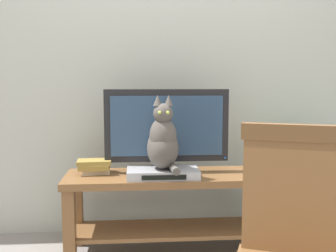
{
  "coord_description": "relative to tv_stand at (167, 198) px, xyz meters",
  "views": [
    {
      "loc": [
        -0.2,
        -1.82,
        1.1
      ],
      "look_at": [
        -0.01,
        0.56,
        0.82
      ],
      "focal_mm": 42.34,
      "sensor_mm": 36.0,
      "label": 1
    }
  ],
  "objects": [
    {
      "name": "cat",
      "position": [
        -0.03,
        -0.09,
        0.38
      ],
      "size": [
        0.19,
        0.32,
        0.45
      ],
      "color": "#514C47",
      "rests_on": "media_box"
    },
    {
      "name": "wooden_chair",
      "position": [
        0.35,
        -1.19,
        0.19
      ],
      "size": [
        0.55,
        0.55,
        0.94
      ],
      "color": "brown",
      "rests_on": "ground"
    },
    {
      "name": "tv",
      "position": [
        0.0,
        0.05,
        0.43
      ],
      "size": [
        0.79,
        0.2,
        0.53
      ],
      "color": "black",
      "rests_on": "tv_stand"
    },
    {
      "name": "potted_plant",
      "position": [
        0.98,
        0.05,
        0.1
      ],
      "size": [
        0.41,
        0.41,
        0.75
      ],
      "color": "#47474C",
      "rests_on": "ground"
    },
    {
      "name": "tv_stand",
      "position": [
        0.0,
        0.0,
        0.0
      ],
      "size": [
        1.28,
        0.41,
        0.51
      ],
      "color": "brown",
      "rests_on": "ground"
    },
    {
      "name": "media_box",
      "position": [
        -0.03,
        -0.08,
        0.18
      ],
      "size": [
        0.44,
        0.24,
        0.05
      ],
      "color": "#ADADB2",
      "rests_on": "tv_stand"
    },
    {
      "name": "back_wall",
      "position": [
        0.01,
        0.45,
        1.05
      ],
      "size": [
        7.0,
        0.12,
        2.8
      ],
      "primitive_type": "cube",
      "color": "#B7BCB2",
      "rests_on": "ground"
    },
    {
      "name": "book_stack",
      "position": [
        -0.46,
        0.05,
        0.2
      ],
      "size": [
        0.22,
        0.17,
        0.09
      ],
      "color": "beige",
      "rests_on": "tv_stand"
    }
  ]
}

